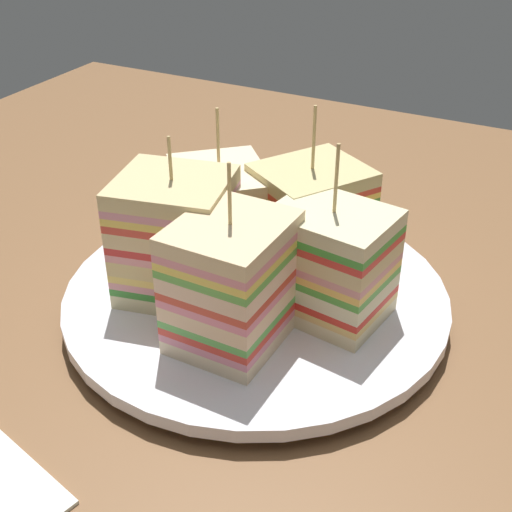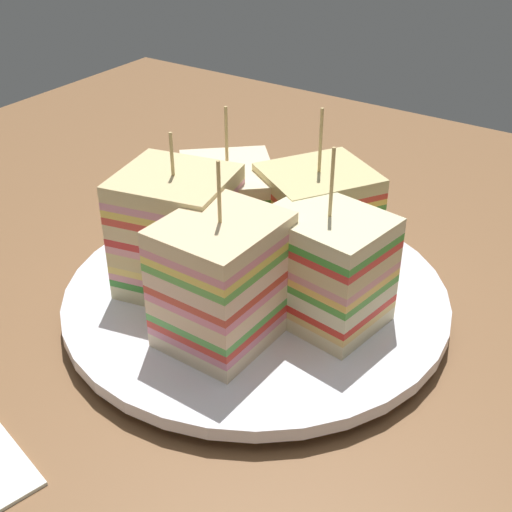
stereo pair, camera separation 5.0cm
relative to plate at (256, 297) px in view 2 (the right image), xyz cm
name	(u,v)px [view 2 (the right image)]	position (x,y,z in cm)	size (l,w,h in cm)	color
ground_plane	(256,318)	(0.00, 0.00, -1.97)	(105.88, 93.95, 1.80)	brown
plate	(256,297)	(0.00, 0.00, 0.00)	(28.72, 28.72, 1.78)	white
sandwich_wedge_0	(178,233)	(-5.13, -2.56, 5.24)	(9.20, 8.63, 12.25)	beige
sandwich_wedge_1	(222,281)	(1.12, -5.62, 5.08)	(6.78, 8.04, 12.90)	beige
sandwich_wedge_2	(325,269)	(5.72, -0.13, 4.72)	(8.69, 7.27, 12.85)	beige
sandwich_wedge_3	(316,220)	(1.87, 5.41, 4.75)	(9.86, 10.22, 12.97)	beige
sandwich_wedge_4	(228,212)	(-4.77, 3.18, 4.48)	(10.37, 10.45, 12.42)	#DDBC82
chip_pile	(282,268)	(1.11, 1.88, 2.02)	(8.05, 7.80, 2.48)	#F4D974
spoon	(247,196)	(-10.96, 14.79, -0.68)	(13.14, 12.85, 1.00)	silver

